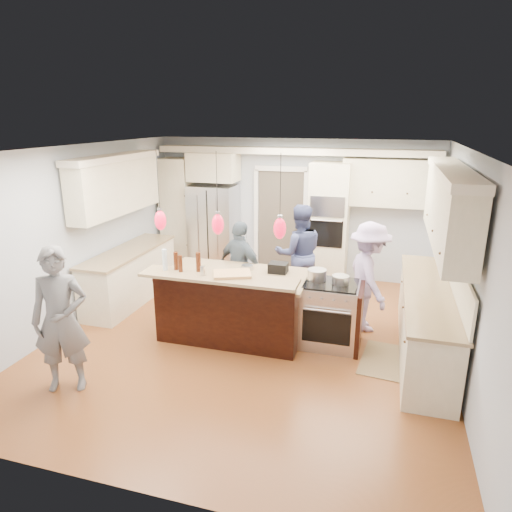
{
  "coord_description": "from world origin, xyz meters",
  "views": [
    {
      "loc": [
        1.77,
        -5.75,
        3.1
      ],
      "look_at": [
        0.0,
        0.35,
        1.15
      ],
      "focal_mm": 32.0,
      "sensor_mm": 36.0,
      "label": 1
    }
  ],
  "objects_px": {
    "person_bar_end": "(61,320)",
    "person_far_left": "(299,254)",
    "island_range": "(332,314)",
    "refrigerator": "(214,230)",
    "kitchen_island": "(234,304)"
  },
  "relations": [
    {
      "from": "person_bar_end",
      "to": "person_far_left",
      "type": "bearing_deg",
      "value": 35.16
    },
    {
      "from": "refrigerator",
      "to": "kitchen_island",
      "type": "bearing_deg",
      "value": -63.11
    },
    {
      "from": "kitchen_island",
      "to": "person_bar_end",
      "type": "bearing_deg",
      "value": -127.83
    },
    {
      "from": "kitchen_island",
      "to": "person_far_left",
      "type": "height_order",
      "value": "person_far_left"
    },
    {
      "from": "refrigerator",
      "to": "person_far_left",
      "type": "distance_m",
      "value": 2.21
    },
    {
      "from": "island_range",
      "to": "person_bar_end",
      "type": "bearing_deg",
      "value": -145.76
    },
    {
      "from": "island_range",
      "to": "person_bar_end",
      "type": "xyz_separation_m",
      "value": [
        -2.86,
        -1.95,
        0.41
      ]
    },
    {
      "from": "person_far_left",
      "to": "island_range",
      "type": "bearing_deg",
      "value": 97.83
    },
    {
      "from": "kitchen_island",
      "to": "person_far_left",
      "type": "xyz_separation_m",
      "value": [
        0.65,
        1.53,
        0.37
      ]
    },
    {
      "from": "island_range",
      "to": "person_far_left",
      "type": "distance_m",
      "value": 1.69
    },
    {
      "from": "refrigerator",
      "to": "island_range",
      "type": "bearing_deg",
      "value": -42.59
    },
    {
      "from": "island_range",
      "to": "person_far_left",
      "type": "relative_size",
      "value": 0.54
    },
    {
      "from": "refrigerator",
      "to": "person_bar_end",
      "type": "distance_m",
      "value": 4.44
    },
    {
      "from": "person_bar_end",
      "to": "person_far_left",
      "type": "xyz_separation_m",
      "value": [
        2.1,
        3.4,
        -0.02
      ]
    },
    {
      "from": "kitchen_island",
      "to": "refrigerator",
      "type": "bearing_deg",
      "value": 116.89
    }
  ]
}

